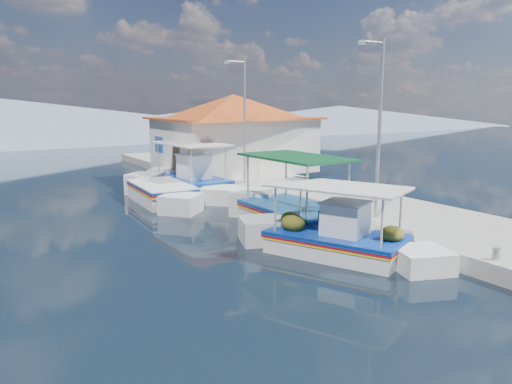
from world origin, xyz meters
TOP-DOWN VIEW (x-y plane):
  - ground at (0.00, 0.00)m, footprint 160.00×160.00m
  - quay at (5.90, 6.00)m, footprint 5.00×44.00m
  - bollards at (3.80, 5.25)m, footprint 0.20×17.20m
  - main_caique at (1.66, 0.70)m, footprint 3.90×6.34m
  - caique_green_canopy at (2.48, 3.93)m, footprint 2.46×7.69m
  - caique_blue_hull at (0.09, 10.85)m, footprint 2.32×7.15m
  - caique_far at (2.15, 12.12)m, footprint 2.59×7.92m
  - harbor_building at (6.20, 15.00)m, footprint 10.49×10.49m
  - lamp_post_near at (4.51, 2.00)m, footprint 1.21×0.14m
  - lamp_post_far at (4.51, 11.00)m, footprint 1.21×0.14m
  - mountain_ridge at (6.54, 56.00)m, footprint 171.40×96.00m

SIDE VIEW (x-z plane):
  - ground at x=0.00m, z-range 0.00..0.00m
  - quay at x=5.90m, z-range 0.00..0.50m
  - caique_blue_hull at x=0.09m, z-range -0.29..0.98m
  - caique_green_canopy at x=2.48m, z-range -1.01..1.87m
  - main_caique at x=1.66m, z-range -0.71..1.59m
  - caique_far at x=2.15m, z-range -0.87..1.90m
  - bollards at x=3.80m, z-range 0.50..0.80m
  - mountain_ridge at x=6.54m, z-range -0.71..4.79m
  - harbor_building at x=6.20m, z-range 0.58..4.98m
  - lamp_post_near at x=4.51m, z-range 0.85..6.85m
  - lamp_post_far at x=4.51m, z-range 0.85..6.85m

